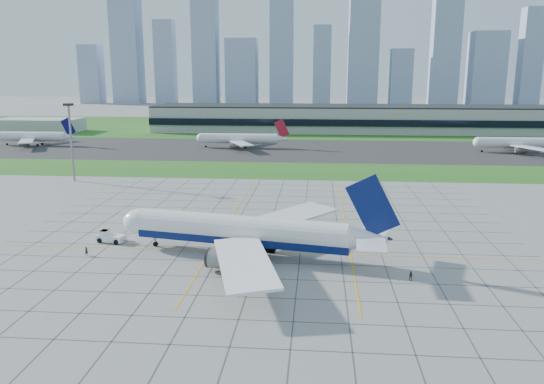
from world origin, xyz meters
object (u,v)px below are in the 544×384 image
Objects in this scene: airliner at (244,232)px; crew_far at (411,276)px; light_mast at (71,132)px; distant_jet_1 at (240,139)px; distant_jet_2 at (518,143)px; crew_near at (87,251)px; distant_jet_0 at (35,136)px; pushback_tug at (110,237)px.

airliner reaches higher than crew_far.
airliner is (66.94, -68.93, -11.37)m from light_mast.
distant_jet_1 is 127.70m from distant_jet_2.
crew_near is at bearing -92.88° from distant_jet_1.
distant_jet_0 is 1.00× the size of distant_jet_2.
distant_jet_1 is at bearing 46.31° from crew_near.
distant_jet_1 is (-23.08, 153.21, -0.33)m from airliner.
pushback_tug is 0.21× the size of distant_jet_1.
light_mast is at bearing -117.49° from distant_jet_1.
distant_jet_0 and distant_jet_2 have the same top height.
distant_jet_1 is at bearing 109.53° from airliner.
airliner is 32.67m from crew_far.
distant_jet_2 reaches higher than crew_near.
pushback_tug is at bearing -59.40° from light_mast.
light_mast is 189.46m from distant_jet_2.
crew_far is at bearing -8.36° from airliner.
airliner is 1.30× the size of distant_jet_2.
light_mast reaches higher than distant_jet_0.
crew_near is 156.38m from distant_jet_1.
distant_jet_2 is at bearing 65.84° from airliner.
airliner is at bearing -45.84° from light_mast.
crew_near is 0.04× the size of distant_jet_0.
crew_far is at bearing -4.41° from pushback_tug.
crew_near is 0.04× the size of distant_jet_1.
crew_near is (36.01, -71.87, -15.31)m from light_mast.
distant_jet_0 is (-95.08, 155.72, 3.62)m from crew_near.
crew_far is 0.04× the size of distant_jet_1.
distant_jet_1 reaches higher than crew_far.
airliner is 30.43m from pushback_tug.
light_mast reaches higher than distant_jet_2.
distant_jet_1 is at bearing 138.21° from crew_far.
airliner is at bearing -169.24° from crew_far.
pushback_tug is 147.56m from distant_jet_1.
crew_far is (97.54, -79.66, -15.34)m from light_mast.
airliner is 1.30× the size of distant_jet_1.
distant_jet_0 is (-126.01, 152.78, -0.33)m from airliner.
distant_jet_0 reaches higher than crew_near.
crew_far is 226.44m from distant_jet_0.
crew_near is at bearing -87.51° from pushback_tug.
crew_near is 0.04× the size of distant_jet_2.
crew_far is at bearing -71.87° from distant_jet_1.
distant_jet_0 is at bearing 80.60° from crew_near.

